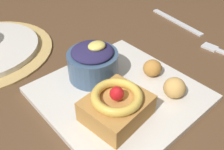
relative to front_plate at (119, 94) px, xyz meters
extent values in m
cube|color=brown|center=(0.02, 0.16, -0.03)|extent=(1.21, 1.09, 0.04)
cylinder|color=brown|center=(0.54, 0.62, -0.39)|extent=(0.07, 0.07, 0.69)
cube|color=silver|center=(0.00, 0.00, 0.00)|extent=(0.27, 0.27, 0.01)
cube|color=#B77F3D|center=(-0.04, -0.04, 0.03)|extent=(0.11, 0.10, 0.04)
torus|color=#E5BC4C|center=(-0.04, -0.04, 0.05)|extent=(0.09, 0.09, 0.01)
sphere|color=red|center=(-0.04, -0.04, 0.06)|extent=(0.02, 0.02, 0.02)
cylinder|color=#3D5675|center=(-0.01, 0.07, 0.03)|extent=(0.10, 0.10, 0.05)
ellipsoid|color=#28234C|center=(-0.01, 0.07, 0.06)|extent=(0.08, 0.08, 0.02)
ellipsoid|color=#EAD666|center=(0.00, 0.06, 0.08)|extent=(0.03, 0.03, 0.01)
ellipsoid|color=#BC7F38|center=(0.08, -0.01, 0.02)|extent=(0.04, 0.04, 0.03)
ellipsoid|color=tan|center=(0.07, -0.07, 0.02)|extent=(0.04, 0.04, 0.04)
cube|color=silver|center=(0.28, -0.02, 0.00)|extent=(0.03, 0.04, 0.00)
cube|color=silver|center=(0.34, 0.12, 0.00)|extent=(0.05, 0.19, 0.00)
camera|label=1|loc=(-0.23, -0.24, 0.31)|focal=38.93mm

